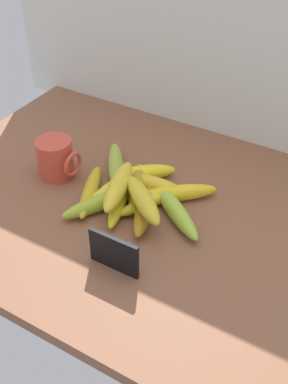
{
  "coord_description": "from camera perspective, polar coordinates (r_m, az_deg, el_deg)",
  "views": [
    {
      "loc": [
        43.33,
        -72.61,
        75.54
      ],
      "look_at": [
        1.18,
        -0.7,
        8.0
      ],
      "focal_mm": 45.07,
      "sensor_mm": 36.0,
      "label": 1
    }
  ],
  "objects": [
    {
      "name": "banana_11",
      "position": [
        1.1,
        -5.16,
        -1.2
      ],
      "size": [
        12.29,
        18.72,
        3.83
      ],
      "primitive_type": "ellipsoid",
      "rotation": [
        0.0,
        0.0,
        1.09
      ],
      "color": "#9CB42C",
      "rests_on": "counter_top"
    },
    {
      "name": "counter_top",
      "position": [
        1.12,
        -0.34,
        -2.19
      ],
      "size": [
        110.0,
        76.0,
        3.0
      ],
      "primitive_type": "cube",
      "color": "brown",
      "rests_on": "ground"
    },
    {
      "name": "banana_7",
      "position": [
        1.12,
        3.98,
        -0.13
      ],
      "size": [
        16.91,
        14.93,
        3.87
      ],
      "primitive_type": "ellipsoid",
      "rotation": [
        0.0,
        0.0,
        3.83
      ],
      "color": "yellow",
      "rests_on": "counter_top"
    },
    {
      "name": "banana_8",
      "position": [
        1.2,
        -3.35,
        3.02
      ],
      "size": [
        14.84,
        18.75,
        3.97
      ],
      "primitive_type": "ellipsoid",
      "rotation": [
        0.0,
        0.0,
        2.18
      ],
      "color": "#95AD38",
      "rests_on": "counter_top"
    },
    {
      "name": "back_wall",
      "position": [
        1.26,
        9.22,
        19.85
      ],
      "size": [
        130.0,
        2.0,
        70.0
      ],
      "primitive_type": "cube",
      "color": "silver",
      "rests_on": "ground"
    },
    {
      "name": "banana_6",
      "position": [
        1.15,
        -2.85,
        0.98
      ],
      "size": [
        8.16,
        19.89,
        3.65
      ],
      "primitive_type": "ellipsoid",
      "rotation": [
        0.0,
        0.0,
        4.48
      ],
      "color": "yellow",
      "rests_on": "counter_top"
    },
    {
      "name": "banana_3",
      "position": [
        1.14,
        1.32,
        0.85
      ],
      "size": [
        16.12,
        5.1,
        3.92
      ],
      "primitive_type": "ellipsoid",
      "rotation": [
        0.0,
        0.0,
        3.22
      ],
      "color": "gold",
      "rests_on": "counter_top"
    },
    {
      "name": "banana_4",
      "position": [
        1.13,
        -6.38,
        0.1
      ],
      "size": [
        10.88,
        19.03,
        3.45
      ],
      "primitive_type": "ellipsoid",
      "rotation": [
        0.0,
        0.0,
        1.98
      ],
      "color": "gold",
      "rests_on": "counter_top"
    },
    {
      "name": "banana_1",
      "position": [
        1.13,
        -0.81,
        0.51
      ],
      "size": [
        11.72,
        18.04,
        3.99
      ],
      "primitive_type": "ellipsoid",
      "rotation": [
        0.0,
        0.0,
        2.04
      ],
      "color": "#A98F1D",
      "rests_on": "counter_top"
    },
    {
      "name": "banana_9",
      "position": [
        1.1,
        0.71,
        -1.11
      ],
      "size": [
        10.52,
        16.8,
        3.24
      ],
      "primitive_type": "ellipsoid",
      "rotation": [
        0.0,
        0.0,
        4.25
      ],
      "color": "yellow",
      "rests_on": "counter_top"
    },
    {
      "name": "banana_12",
      "position": [
        1.04,
        -0.12,
        -0.93
      ],
      "size": [
        15.8,
        13.91,
        4.15
      ],
      "primitive_type": "ellipsoid",
      "rotation": [
        0.0,
        0.0,
        2.46
      ],
      "color": "gold",
      "rests_on": "banana_10"
    },
    {
      "name": "banana_10",
      "position": [
        1.07,
        0.02,
        -2.22
      ],
      "size": [
        9.42,
        17.43,
        3.65
      ],
      "primitive_type": "ellipsoid",
      "rotation": [
        0.0,
        0.0,
        1.93
      ],
      "color": "#AF7A18",
      "rests_on": "counter_top"
    },
    {
      "name": "banana_0",
      "position": [
        1.18,
        -0.03,
        2.29
      ],
      "size": [
        14.54,
        13.17,
        3.87
      ],
      "primitive_type": "ellipsoid",
      "rotation": [
        0.0,
        0.0,
        3.85
      ],
      "color": "yellow",
      "rests_on": "counter_top"
    },
    {
      "name": "banana_5",
      "position": [
        1.1,
        -2.86,
        -0.98
      ],
      "size": [
        9.53,
        19.12,
        3.25
      ],
      "primitive_type": "ellipsoid",
      "rotation": [
        0.0,
        0.0,
        1.92
      ],
      "color": "yellow",
      "rests_on": "counter_top"
    },
    {
      "name": "banana_2",
      "position": [
        1.07,
        3.7,
        -2.15
      ],
      "size": [
        18.93,
        15.44,
        3.92
      ],
      "primitive_type": "ellipsoid",
      "rotation": [
        0.0,
        0.0,
        2.5
      ],
      "color": "#9EC136",
      "rests_on": "counter_top"
    },
    {
      "name": "banana_13",
      "position": [
        1.08,
        -3.05,
        0.68
      ],
      "size": [
        9.37,
        18.67,
        4.34
      ],
      "primitive_type": "ellipsoid",
      "rotation": [
        0.0,
        0.0,
        1.86
      ],
      "color": "yellow",
      "rests_on": "banana_5"
    },
    {
      "name": "chalkboard_sign",
      "position": [
        0.95,
        -3.55,
        -7.37
      ],
      "size": [
        11.0,
        1.8,
        8.4
      ],
      "color": "black",
      "rests_on": "counter_top"
    },
    {
      "name": "coffee_mug",
      "position": [
        1.2,
        -10.31,
        4.03
      ],
      "size": [
        10.38,
        8.88,
        9.68
      ],
      "color": "#CF4635",
      "rests_on": "counter_top"
    }
  ]
}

